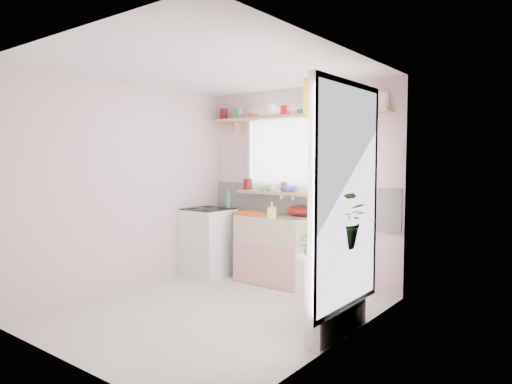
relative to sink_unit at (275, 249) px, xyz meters
The scene contains 19 objects.
room 1.31m from the sink_unit, 28.17° to the right, with size 3.20×3.20×3.20m.
sink_unit is the anchor object (origin of this frame).
cooker 0.98m from the sink_unit, 165.62° to the right, with size 0.58×0.58×0.93m.
radiator_ledge 1.82m from the sink_unit, 37.05° to the right, with size 0.22×0.95×0.78m.
windowsill 0.73m from the sink_unit, 90.00° to the left, with size 1.40×0.22×0.04m, color tan.
pine_shelf 1.70m from the sink_unit, 49.64° to the left, with size 2.52×0.24×0.04m, color tan.
shelf_crockery 1.78m from the sink_unit, 54.29° to the left, with size 2.47×0.11×0.12m.
sill_crockery 0.81m from the sink_unit, 90.00° to the left, with size 1.35×0.11×0.12m.
dish_tray 0.58m from the sink_unit, behind, with size 0.37×0.28×0.04m, color orange.
colander 0.58m from the sink_unit, 43.01° to the left, with size 0.32×0.32×0.14m, color maroon.
jade_plant 1.90m from the sink_unit, 34.76° to the right, with size 0.47×0.41×0.52m, color #306126.
fruit_bowl 1.83m from the sink_unit, 40.40° to the right, with size 0.29×0.29×0.07m, color silver.
herb_pot 2.07m from the sink_unit, 47.68° to the right, with size 0.10×0.07×0.19m, color #27622B.
soap_bottle_sink 0.56m from the sink_unit, 68.19° to the right, with size 0.09×0.09×0.20m, color #DAEF6A.
sill_cup 0.79m from the sink_unit, 136.64° to the left, with size 0.11×0.11×0.09m, color silver.
sill_bowl 0.78m from the sink_unit, 46.10° to the left, with size 0.20×0.20×0.06m, color #384FB6.
shelf_vase 1.87m from the sink_unit, 11.17° to the left, with size 0.13×0.13×0.13m, color #9B442F.
cooker_bottle 1.00m from the sink_unit, behind, with size 0.10×0.10×0.26m, color #3D7A4E.
fruit 1.84m from the sink_unit, 40.12° to the right, with size 0.20×0.14×0.10m.
Camera 1 is at (3.16, -3.44, 1.57)m, focal length 32.00 mm.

